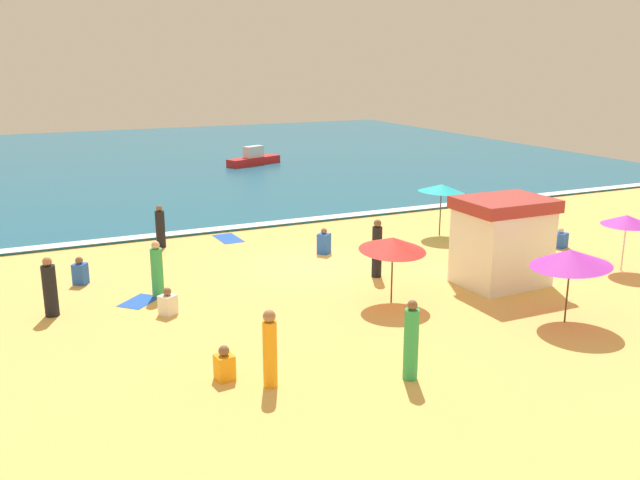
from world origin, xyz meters
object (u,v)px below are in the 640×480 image
beach_umbrella_0 (393,244)px  small_boat_0 (254,159)px  beachgoer_11 (157,271)px  beachgoer_9 (80,272)px  beachgoer_1 (270,349)px  beachgoer_10 (224,365)px  beach_umbrella_6 (571,258)px  beachgoer_7 (411,342)px  beachgoer_12 (324,243)px  beachgoer_2 (168,303)px  beach_umbrella_3 (441,188)px  beachgoer_6 (377,250)px  lifeguard_cabana (502,241)px  beachgoer_0 (560,239)px  beachgoer_3 (50,289)px  beach_umbrella_2 (627,220)px  beachgoer_5 (160,228)px

beach_umbrella_0 → small_boat_0: size_ratio=0.55×
beachgoer_11 → beachgoer_9: bearing=132.1°
beachgoer_1 → small_boat_0: beachgoer_1 is taller
beach_umbrella_0 → beachgoer_1: beach_umbrella_0 is taller
beachgoer_10 → beach_umbrella_6: bearing=-3.5°
beachgoer_10 → small_boat_0: small_boat_0 is taller
beachgoer_7 → beachgoer_12: (2.56, 9.99, -0.47)m
beachgoer_2 → small_boat_0: (11.33, 24.90, 0.16)m
beach_umbrella_0 → beach_umbrella_3: 8.38m
beachgoer_6 → beachgoer_10: bearing=-143.0°
beachgoer_2 → beachgoer_7: size_ratio=0.42×
beach_umbrella_0 → beachgoer_12: 5.73m
lifeguard_cabana → beachgoer_6: (-3.21, 2.28, -0.49)m
lifeguard_cabana → beach_umbrella_3: (1.80, 5.96, 0.52)m
beachgoer_0 → beachgoer_12: (-8.52, 2.98, 0.10)m
small_boat_0 → beachgoer_3: bearing=-121.2°
beachgoer_7 → beach_umbrella_6: bearing=11.2°
beachgoer_1 → beachgoer_7: size_ratio=0.95×
beachgoer_6 → beachgoer_12: bearing=97.1°
beach_umbrella_6 → beachgoer_11: bearing=145.0°
beachgoer_11 → beach_umbrella_0: bearing=-29.2°
beach_umbrella_3 → beachgoer_10: beach_umbrella_3 is taller
beachgoer_2 → beachgoer_7: bearing=-57.1°
beach_umbrella_0 → beachgoer_12: bearing=85.7°
beachgoer_10 → beachgoer_0: bearing=19.6°
lifeguard_cabana → beach_umbrella_2: size_ratio=1.42×
beach_umbrella_2 → beach_umbrella_3: beach_umbrella_3 is taller
beachgoer_9 → beachgoer_11: size_ratio=0.52×
beachgoer_5 → beach_umbrella_0: bearing=-61.6°
beachgoer_5 → beachgoer_1: bearing=-91.2°
beachgoer_2 → beachgoer_5: (1.34, 7.16, 0.43)m
beachgoer_3 → beachgoer_12: 9.88m
beach_umbrella_0 → beach_umbrella_2: beach_umbrella_0 is taller
beachgoer_12 → beachgoer_11: bearing=-161.8°
beachgoer_1 → beach_umbrella_3: bearing=40.9°
beach_umbrella_3 → beachgoer_5: beach_umbrella_3 is taller
beach_umbrella_3 → beachgoer_6: beach_umbrella_3 is taller
beachgoer_5 → beachgoer_6: beachgoer_6 is taller
beachgoer_5 → beachgoer_11: 5.68m
beachgoer_0 → beachgoer_12: beachgoer_12 is taller
beach_umbrella_6 → beach_umbrella_2: bearing=28.0°
beachgoer_1 → beachgoer_9: 9.57m
beach_umbrella_0 → beachgoer_7: (-2.14, -4.44, -0.90)m
beach_umbrella_2 → beachgoer_1: size_ratio=1.12×
beach_umbrella_0 → beach_umbrella_2: size_ratio=1.11×
beachgoer_12 → beachgoer_6: bearing=-82.9°
beachgoer_11 → small_boat_0: beachgoer_11 is taller
beachgoer_5 → beach_umbrella_2: bearing=-35.1°
beachgoer_11 → small_boat_0: bearing=64.2°
beachgoer_1 → beachgoer_12: beachgoer_1 is taller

